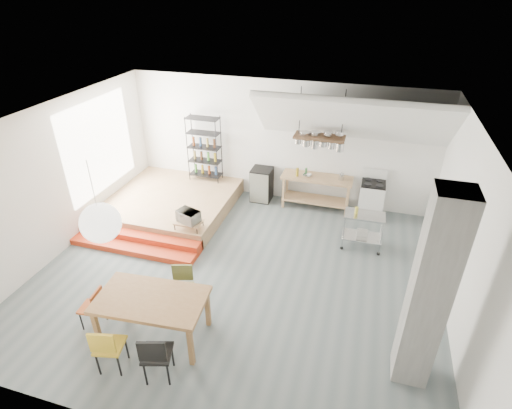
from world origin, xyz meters
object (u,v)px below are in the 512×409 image
(rolling_cart, at_px, (363,226))
(mini_fridge, at_px, (262,184))
(dining_table, at_px, (151,302))
(stove, at_px, (371,199))

(rolling_cart, relative_size, mini_fridge, 0.97)
(dining_table, xyz_separation_m, rolling_cart, (3.17, 3.62, -0.19))
(dining_table, height_order, mini_fridge, mini_fridge)
(dining_table, height_order, rolling_cart, rolling_cart)
(stove, xyz_separation_m, mini_fridge, (-2.88, 0.04, -0.02))
(mini_fridge, bearing_deg, dining_table, -94.60)
(rolling_cart, bearing_deg, stove, 84.40)
(rolling_cart, xyz_separation_m, mini_fridge, (-2.76, 1.53, -0.10))
(stove, distance_m, mini_fridge, 2.88)
(dining_table, bearing_deg, rolling_cart, 44.25)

